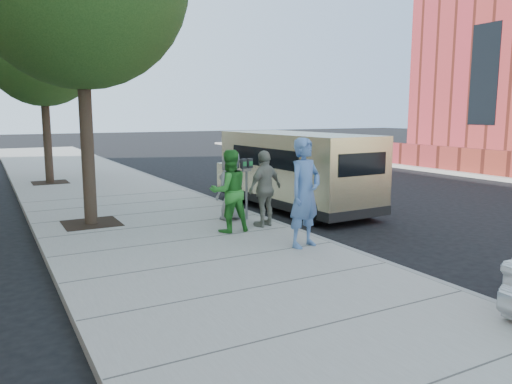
% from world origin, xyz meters
% --- Properties ---
extents(ground, '(120.00, 120.00, 0.00)m').
position_xyz_m(ground, '(0.00, 0.00, 0.00)').
color(ground, black).
rests_on(ground, ground).
extents(sidewalk, '(5.00, 60.00, 0.15)m').
position_xyz_m(sidewalk, '(-1.00, 0.00, 0.07)').
color(sidewalk, gray).
rests_on(sidewalk, ground).
extents(curb_face, '(0.12, 60.00, 0.16)m').
position_xyz_m(curb_face, '(1.44, 0.00, 0.07)').
color(curb_face, gray).
rests_on(curb_face, ground).
extents(tree_far, '(3.92, 3.80, 6.49)m').
position_xyz_m(tree_far, '(-2.25, 10.00, 4.88)').
color(tree_far, black).
rests_on(tree_far, sidewalk).
extents(parking_meter, '(0.30, 0.14, 1.41)m').
position_xyz_m(parking_meter, '(0.96, 1.13, 1.17)').
color(parking_meter, gray).
rests_on(parking_meter, sidewalk).
extents(van, '(2.10, 5.64, 2.06)m').
position_xyz_m(van, '(3.05, 2.34, 1.09)').
color(van, beige).
rests_on(van, ground).
extents(person_officer, '(0.83, 0.65, 2.00)m').
position_xyz_m(person_officer, '(0.79, -1.49, 1.15)').
color(person_officer, '#547AB3').
rests_on(person_officer, sidewalk).
extents(person_green_shirt, '(0.85, 0.68, 1.70)m').
position_xyz_m(person_green_shirt, '(0.08, 0.22, 1.00)').
color(person_green_shirt, '#2F8D2E').
rests_on(person_green_shirt, sidewalk).
extents(person_gray_shirt, '(0.89, 0.71, 1.57)m').
position_xyz_m(person_gray_shirt, '(0.64, 1.28, 0.94)').
color(person_gray_shirt, gray).
rests_on(person_gray_shirt, sidewalk).
extents(person_striped_polo, '(1.05, 0.70, 1.65)m').
position_xyz_m(person_striped_polo, '(0.99, 0.33, 0.98)').
color(person_striped_polo, gray).
rests_on(person_striped_polo, sidewalk).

